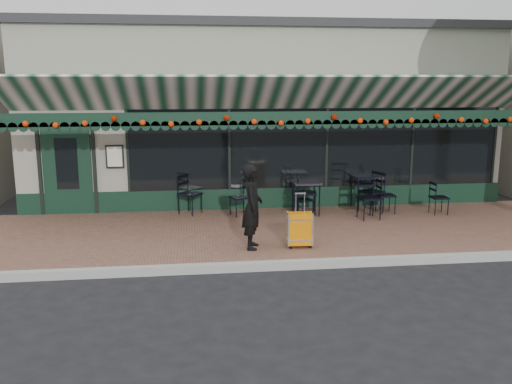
{
  "coord_description": "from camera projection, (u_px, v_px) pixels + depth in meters",
  "views": [
    {
      "loc": [
        -1.96,
        -8.98,
        3.23
      ],
      "look_at": [
        -0.65,
        1.6,
        1.05
      ],
      "focal_mm": 38.0,
      "sensor_mm": 36.0,
      "label": 1
    }
  ],
  "objects": [
    {
      "name": "chair_a_extra",
      "position": [
        439.0,
        198.0,
        12.76
      ],
      "size": [
        0.39,
        0.39,
        0.78
      ],
      "primitive_type": null,
      "rotation": [
        0.0,
        0.0,
        1.58
      ],
      "color": "black",
      "rests_on": "sidewalk"
    },
    {
      "name": "chair_b_left",
      "position": [
        240.0,
        198.0,
        12.62
      ],
      "size": [
        0.54,
        0.54,
        0.84
      ],
      "primitive_type": null,
      "rotation": [
        0.0,
        0.0,
        -1.23
      ],
      "color": "black",
      "rests_on": "sidewalk"
    },
    {
      "name": "chair_a_left",
      "position": [
        371.0,
        192.0,
        12.86
      ],
      "size": [
        0.65,
        0.65,
        0.99
      ],
      "primitive_type": null,
      "rotation": [
        0.0,
        0.0,
        -1.15
      ],
      "color": "black",
      "rests_on": "sidewalk"
    },
    {
      "name": "chair_solo",
      "position": [
        190.0,
        194.0,
        12.77
      ],
      "size": [
        0.66,
        0.66,
        0.94
      ],
      "primitive_type": null,
      "rotation": [
        0.0,
        0.0,
        0.95
      ],
      "color": "black",
      "rests_on": "sidewalk"
    },
    {
      "name": "suitcase",
      "position": [
        300.0,
        229.0,
        10.18
      ],
      "size": [
        0.47,
        0.28,
        1.04
      ],
      "rotation": [
        0.0,
        0.0,
        -0.07
      ],
      "color": "orange",
      "rests_on": "sidewalk"
    },
    {
      "name": "chair_a_right",
      "position": [
        386.0,
        196.0,
        12.84
      ],
      "size": [
        0.43,
        0.43,
        0.83
      ],
      "primitive_type": null,
      "rotation": [
        0.0,
        0.0,
        1.59
      ],
      "color": "black",
      "rests_on": "sidewalk"
    },
    {
      "name": "ground",
      "position": [
        303.0,
        267.0,
        9.61
      ],
      "size": [
        80.0,
        80.0,
        0.0
      ],
      "primitive_type": "plane",
      "color": "black",
      "rests_on": "ground"
    },
    {
      "name": "chair_b_right",
      "position": [
        306.0,
        193.0,
        12.78
      ],
      "size": [
        0.55,
        0.55,
        0.97
      ],
      "primitive_type": null,
      "rotation": [
        0.0,
        0.0,
        1.42
      ],
      "color": "black",
      "rests_on": "sidewalk"
    },
    {
      "name": "curb",
      "position": [
        304.0,
        264.0,
        9.52
      ],
      "size": [
        18.0,
        0.16,
        0.15
      ],
      "primitive_type": "cube",
      "color": "#9E9E99",
      "rests_on": "ground"
    },
    {
      "name": "cafe_table_b",
      "position": [
        306.0,
        185.0,
        12.67
      ],
      "size": [
        0.63,
        0.63,
        0.78
      ],
      "color": "black",
      "rests_on": "sidewalk"
    },
    {
      "name": "chair_a_front",
      "position": [
        369.0,
        198.0,
        12.28
      ],
      "size": [
        0.52,
        0.52,
        0.95
      ],
      "primitive_type": null,
      "rotation": [
        0.0,
        0.0,
        0.09
      ],
      "color": "black",
      "rests_on": "sidewalk"
    },
    {
      "name": "restaurant_building",
      "position": [
        252.0,
        113.0,
        16.77
      ],
      "size": [
        12.0,
        9.6,
        4.5
      ],
      "color": "gray",
      "rests_on": "ground"
    },
    {
      "name": "cafe_table_a",
      "position": [
        367.0,
        179.0,
        13.23
      ],
      "size": [
        0.67,
        0.67,
        0.83
      ],
      "color": "black",
      "rests_on": "sidewalk"
    },
    {
      "name": "woman",
      "position": [
        252.0,
        207.0,
        10.05
      ],
      "size": [
        0.47,
        0.63,
        1.6
      ],
      "primitive_type": "imported",
      "rotation": [
        0.0,
        0.0,
        1.42
      ],
      "color": "black",
      "rests_on": "sidewalk"
    },
    {
      "name": "chair_b_front",
      "position": [
        303.0,
        200.0,
        12.5
      ],
      "size": [
        0.52,
        0.52,
        0.77
      ],
      "primitive_type": null,
      "rotation": [
        0.0,
        0.0,
        0.51
      ],
      "color": "black",
      "rests_on": "sidewalk"
    },
    {
      "name": "sidewalk",
      "position": [
        284.0,
        232.0,
        11.54
      ],
      "size": [
        18.0,
        4.0,
        0.15
      ],
      "primitive_type": "cube",
      "color": "brown",
      "rests_on": "ground"
    }
  ]
}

